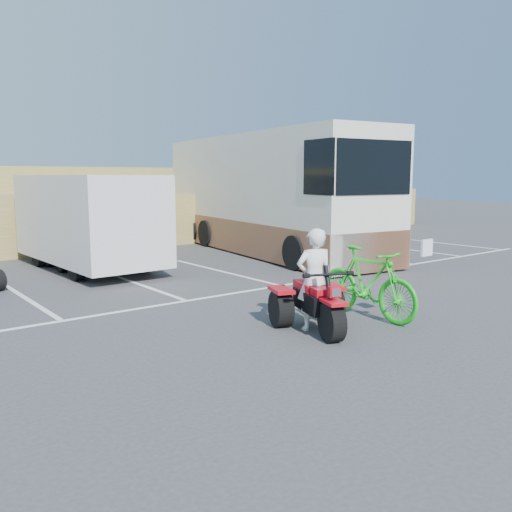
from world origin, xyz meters
TOP-DOWN VIEW (x-y plane):
  - ground at (0.00, 0.00)m, footprint 100.00×100.00m
  - parking_stripes at (0.87, 4.07)m, footprint 28.00×5.16m
  - grass_embankment at (0.00, 15.48)m, footprint 40.00×8.50m
  - red_trike_atv at (0.60, -1.05)m, footprint 1.86×2.11m
  - rider at (0.65, -0.91)m, footprint 0.77×0.64m
  - green_dirt_bike at (2.03, -0.95)m, footprint 0.68×2.29m
  - cargo_trailer at (-0.13, 7.68)m, footprint 2.51×5.92m
  - rv_motorhome at (6.46, 7.58)m, footprint 4.49×11.61m
  - quad_atv_green at (-0.40, 8.23)m, footprint 1.29×1.72m

SIDE VIEW (x-z plane):
  - ground at x=0.00m, z-range 0.00..0.00m
  - red_trike_atv at x=0.60m, z-range -0.57..0.57m
  - quad_atv_green at x=-0.40m, z-range -0.56..0.56m
  - parking_stripes at x=0.87m, z-range 0.00..0.01m
  - green_dirt_bike at x=2.03m, z-range 0.00..1.37m
  - rider at x=0.65m, z-range 0.00..1.81m
  - grass_embankment at x=0.00m, z-range -0.13..2.97m
  - cargo_trailer at x=-0.13m, z-range 0.11..2.84m
  - rv_motorhome at x=6.46m, z-range -0.27..3.80m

